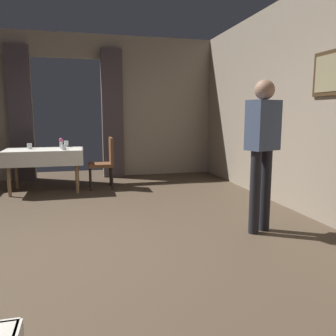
# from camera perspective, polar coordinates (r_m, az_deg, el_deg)

# --- Properties ---
(ground) EXTENTS (10.08, 10.08, 0.00)m
(ground) POSITION_cam_1_polar(r_m,az_deg,el_deg) (3.64, -17.82, -13.15)
(ground) COLOR #4C3D2D
(wall_back) EXTENTS (6.40, 0.27, 3.00)m
(wall_back) POSITION_cam_1_polar(r_m,az_deg,el_deg) (7.56, -16.43, 9.93)
(wall_back) COLOR gray
(wall_back) RESTS_ON ground
(dining_table_mid) EXTENTS (1.32, 0.88, 0.75)m
(dining_table_mid) POSITION_cam_1_polar(r_m,az_deg,el_deg) (6.36, -19.97, 2.15)
(dining_table_mid) COLOR olive
(dining_table_mid) RESTS_ON ground
(chair_mid_right) EXTENTS (0.44, 0.44, 0.93)m
(chair_mid_right) POSITION_cam_1_polar(r_m,az_deg,el_deg) (6.35, -10.51, 1.28)
(chair_mid_right) COLOR black
(chair_mid_right) RESTS_ON ground
(flower_vase_mid) EXTENTS (0.07, 0.07, 0.19)m
(flower_vase_mid) POSITION_cam_1_polar(r_m,az_deg,el_deg) (6.32, -17.44, 4.05)
(flower_vase_mid) COLOR silver
(flower_vase_mid) RESTS_ON dining_table_mid
(glass_mid_b) EXTENTS (0.08, 0.08, 0.12)m
(glass_mid_b) POSITION_cam_1_polar(r_m,az_deg,el_deg) (6.61, -16.65, 3.91)
(glass_mid_b) COLOR silver
(glass_mid_b) RESTS_ON dining_table_mid
(glass_mid_c) EXTENTS (0.08, 0.08, 0.10)m
(glass_mid_c) POSITION_cam_1_polar(r_m,az_deg,el_deg) (6.44, -22.16, 3.42)
(glass_mid_c) COLOR silver
(glass_mid_c) RESTS_ON dining_table_mid
(glass_mid_d) EXTENTS (0.07, 0.07, 0.09)m
(glass_mid_d) POSITION_cam_1_polar(r_m,az_deg,el_deg) (6.03, -17.04, 3.31)
(glass_mid_d) COLOR silver
(glass_mid_d) RESTS_ON dining_table_mid
(person_waiter_by_doorway) EXTENTS (0.41, 0.33, 1.72)m
(person_waiter_by_doorway) POSITION_cam_1_polar(r_m,az_deg,el_deg) (3.95, 15.51, 3.97)
(person_waiter_by_doorway) COLOR black
(person_waiter_by_doorway) RESTS_ON ground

